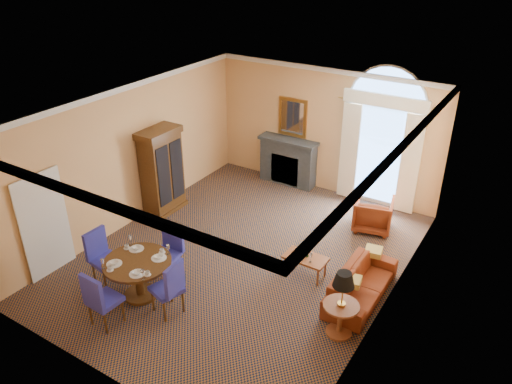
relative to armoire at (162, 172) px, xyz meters
The scene contains 12 objects.
ground 2.97m from the armoire, 13.68° to the right, with size 7.50×7.50×0.00m, color #111E36.
room_envelope 3.09m from the armoire, ahead, with size 6.04×7.52×3.45m.
armoire is the anchor object (origin of this frame).
dining_table 3.29m from the armoire, 56.62° to the right, with size 1.24×1.24×0.98m.
dining_chair_north 2.67m from the armoire, 46.00° to the right, with size 0.56×0.56×1.10m.
dining_chair_south 4.12m from the armoire, 63.52° to the right, with size 0.51×0.52×1.10m.
dining_chair_east 3.85m from the armoire, 46.77° to the right, with size 0.61×0.61×1.10m.
dining_chair_west 2.91m from the armoire, 72.33° to the right, with size 0.57×0.57×1.10m.
sofa 5.35m from the armoire, ahead, with size 1.95×0.76×0.57m, color maroon.
armchair 4.98m from the armoire, 21.67° to the left, with size 0.83×0.85×0.77m, color maroon.
coffee_table 4.18m from the armoire, ahead, with size 0.84×0.47×0.76m.
side_table 5.58m from the armoire, 17.55° to the right, with size 0.60×0.60×1.22m.
Camera 1 is at (4.80, -7.17, 6.02)m, focal length 35.00 mm.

